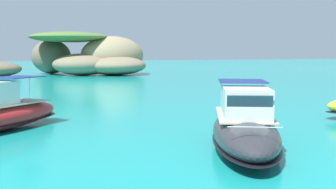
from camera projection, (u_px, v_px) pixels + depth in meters
islet_large at (92, 56)px, 78.64m from camera, size 22.34×21.39×7.84m
motorboat_charcoal at (245, 129)px, 18.05m from camera, size 6.43×9.37×2.85m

